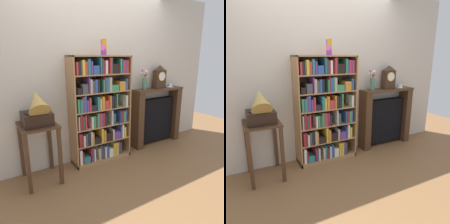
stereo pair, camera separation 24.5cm
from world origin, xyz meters
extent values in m
cube|color=brown|center=(0.00, 0.00, -0.01)|extent=(7.61, 6.40, 0.02)
cube|color=beige|center=(0.12, 0.33, 1.30)|extent=(4.61, 0.08, 2.60)
cube|color=#A87A4C|center=(-0.45, 0.13, 0.80)|extent=(0.02, 0.31, 1.61)
cube|color=#A87A4C|center=(0.45, 0.13, 0.80)|extent=(0.02, 0.31, 1.61)
cube|color=brown|center=(0.00, 0.28, 0.80)|extent=(0.92, 0.01, 1.61)
cube|color=#A87A4C|center=(0.00, 0.13, 1.60)|extent=(0.92, 0.31, 0.02)
cube|color=#A87A4C|center=(0.00, 0.13, 0.03)|extent=(0.92, 0.31, 0.06)
cube|color=white|center=(-0.40, 0.12, 0.17)|extent=(0.04, 0.26, 0.22)
cube|color=maroon|center=(-0.36, 0.09, 0.15)|extent=(0.02, 0.20, 0.19)
cube|color=teal|center=(-0.30, 0.09, 0.11)|extent=(0.10, 0.19, 0.10)
cube|color=maroon|center=(-0.23, 0.10, 0.17)|extent=(0.02, 0.22, 0.21)
cube|color=#2D519E|center=(-0.20, 0.11, 0.15)|extent=(0.02, 0.24, 0.18)
cube|color=white|center=(-0.18, 0.09, 0.16)|extent=(0.02, 0.20, 0.19)
cube|color=#B2A893|center=(-0.09, 0.12, 0.15)|extent=(0.03, 0.26, 0.18)
cube|color=teal|center=(-0.06, 0.10, 0.17)|extent=(0.02, 0.23, 0.21)
cube|color=maroon|center=(-0.04, 0.10, 0.15)|extent=(0.02, 0.22, 0.17)
cube|color=#424247|center=(-0.01, 0.11, 0.15)|extent=(0.02, 0.24, 0.17)
cube|color=white|center=(0.01, 0.12, 0.15)|extent=(0.03, 0.26, 0.18)
cube|color=#2D519E|center=(0.04, 0.10, 0.17)|extent=(0.02, 0.22, 0.22)
cube|color=#2D519E|center=(0.06, 0.10, 0.15)|extent=(0.02, 0.22, 0.18)
cube|color=white|center=(0.11, 0.08, 0.13)|extent=(0.07, 0.18, 0.13)
cube|color=gold|center=(0.18, 0.09, 0.17)|extent=(0.04, 0.21, 0.21)
cube|color=gold|center=(0.22, 0.11, 0.16)|extent=(0.04, 0.24, 0.20)
cube|color=#663884|center=(0.26, 0.11, 0.17)|extent=(0.02, 0.23, 0.21)
cube|color=#424247|center=(0.29, 0.12, 0.16)|extent=(0.03, 0.26, 0.20)
cube|color=#A87A4C|center=(0.00, 0.13, 0.32)|extent=(0.88, 0.29, 0.02)
cube|color=maroon|center=(-0.40, 0.11, 0.43)|extent=(0.04, 0.24, 0.20)
cube|color=maroon|center=(-0.36, 0.10, 0.42)|extent=(0.02, 0.22, 0.18)
cube|color=white|center=(-0.34, 0.11, 0.42)|extent=(0.03, 0.25, 0.17)
cube|color=#424247|center=(-0.30, 0.10, 0.43)|extent=(0.03, 0.22, 0.19)
cube|color=black|center=(-0.26, 0.10, 0.44)|extent=(0.04, 0.21, 0.21)
cube|color=#B2A893|center=(-0.22, 0.11, 0.43)|extent=(0.03, 0.25, 0.20)
cube|color=orange|center=(-0.19, 0.10, 0.42)|extent=(0.02, 0.22, 0.18)
cube|color=black|center=(-0.13, 0.09, 0.38)|extent=(0.10, 0.19, 0.10)
cube|color=gold|center=(-0.04, 0.11, 0.44)|extent=(0.03, 0.25, 0.22)
cube|color=orange|center=(0.00, 0.11, 0.42)|extent=(0.04, 0.24, 0.18)
cube|color=black|center=(0.07, 0.09, 0.40)|extent=(0.11, 0.20, 0.13)
cube|color=#B2A893|center=(0.15, 0.09, 0.42)|extent=(0.03, 0.20, 0.17)
cube|color=#663884|center=(0.23, 0.09, 0.39)|extent=(0.11, 0.20, 0.12)
cube|color=#2D519E|center=(0.30, 0.11, 0.43)|extent=(0.02, 0.23, 0.20)
cube|color=white|center=(0.33, 0.12, 0.44)|extent=(0.03, 0.26, 0.22)
cube|color=gold|center=(0.37, 0.11, 0.42)|extent=(0.04, 0.23, 0.17)
cube|color=#A87A4C|center=(0.00, 0.13, 0.58)|extent=(0.88, 0.29, 0.02)
cube|color=#B2A893|center=(-0.41, 0.10, 0.69)|extent=(0.02, 0.22, 0.20)
cube|color=maroon|center=(-0.37, 0.09, 0.70)|extent=(0.03, 0.20, 0.23)
cube|color=#424247|center=(-0.34, 0.10, 0.69)|extent=(0.03, 0.22, 0.20)
cube|color=#C63338|center=(-0.30, 0.12, 0.69)|extent=(0.02, 0.26, 0.21)
cube|color=white|center=(-0.20, 0.12, 0.67)|extent=(0.02, 0.27, 0.17)
cube|color=#388E56|center=(-0.17, 0.11, 0.68)|extent=(0.03, 0.25, 0.18)
cube|color=#424247|center=(-0.14, 0.10, 0.67)|extent=(0.02, 0.21, 0.17)
cube|color=#388E56|center=(-0.11, 0.12, 0.69)|extent=(0.03, 0.26, 0.20)
cube|color=#C63338|center=(-0.07, 0.09, 0.69)|extent=(0.03, 0.21, 0.20)
cube|color=#663884|center=(-0.04, 0.10, 0.69)|extent=(0.02, 0.22, 0.20)
cube|color=maroon|center=(-0.01, 0.10, 0.69)|extent=(0.02, 0.23, 0.20)
cube|color=black|center=(0.02, 0.12, 0.67)|extent=(0.03, 0.25, 0.17)
cube|color=white|center=(0.13, 0.12, 0.70)|extent=(0.02, 0.26, 0.22)
cube|color=teal|center=(0.15, 0.09, 0.67)|extent=(0.02, 0.21, 0.17)
cube|color=#424247|center=(0.18, 0.11, 0.67)|extent=(0.02, 0.24, 0.17)
cube|color=#2D519E|center=(0.28, 0.10, 0.68)|extent=(0.02, 0.21, 0.19)
cube|color=maroon|center=(0.32, 0.10, 0.68)|extent=(0.04, 0.21, 0.19)
cube|color=#388E56|center=(0.36, 0.12, 0.68)|extent=(0.04, 0.25, 0.18)
cube|color=#2D519E|center=(0.39, 0.10, 0.68)|extent=(0.02, 0.21, 0.19)
cube|color=#A87A4C|center=(0.00, 0.13, 0.83)|extent=(0.88, 0.29, 0.02)
cube|color=#388E56|center=(-0.40, 0.10, 0.93)|extent=(0.03, 0.22, 0.19)
cube|color=teal|center=(-0.36, 0.09, 0.93)|extent=(0.03, 0.21, 0.19)
cube|color=#C63338|center=(-0.34, 0.11, 0.95)|extent=(0.02, 0.23, 0.21)
cube|color=#2D519E|center=(-0.30, 0.10, 0.95)|extent=(0.04, 0.22, 0.22)
cube|color=#663884|center=(-0.27, 0.11, 0.93)|extent=(0.03, 0.25, 0.17)
cube|color=#C63338|center=(-0.23, 0.11, 0.94)|extent=(0.03, 0.25, 0.19)
cube|color=black|center=(-0.17, 0.08, 0.88)|extent=(0.08, 0.18, 0.08)
cube|color=teal|center=(-0.10, 0.09, 0.94)|extent=(0.04, 0.21, 0.20)
cube|color=gold|center=(-0.06, 0.11, 0.93)|extent=(0.03, 0.24, 0.17)
cube|color=orange|center=(-0.02, 0.12, 0.94)|extent=(0.04, 0.26, 0.19)
cube|color=#C63338|center=(0.04, 0.09, 0.91)|extent=(0.07, 0.20, 0.13)
cube|color=orange|center=(0.10, 0.11, 0.94)|extent=(0.02, 0.25, 0.19)
cube|color=black|center=(0.13, 0.11, 0.94)|extent=(0.04, 0.24, 0.19)
cube|color=black|center=(0.18, 0.11, 0.93)|extent=(0.04, 0.23, 0.18)
cube|color=#388E56|center=(0.21, 0.12, 0.95)|extent=(0.02, 0.26, 0.21)
cube|color=white|center=(0.39, 0.09, 0.93)|extent=(0.03, 0.21, 0.17)
cube|color=#A87A4C|center=(0.00, 0.13, 1.09)|extent=(0.88, 0.29, 0.02)
cube|color=black|center=(-0.38, 0.08, 1.14)|extent=(0.07, 0.19, 0.09)
cube|color=#424247|center=(-0.30, 0.10, 1.16)|extent=(0.08, 0.22, 0.13)
cube|color=#663884|center=(-0.23, 0.10, 1.21)|extent=(0.02, 0.23, 0.22)
cube|color=#B2A893|center=(-0.21, 0.11, 1.19)|extent=(0.03, 0.25, 0.19)
cube|color=#424247|center=(-0.17, 0.10, 1.18)|extent=(0.04, 0.23, 0.17)
cube|color=#2D519E|center=(-0.13, 0.09, 1.19)|extent=(0.03, 0.20, 0.19)
cube|color=black|center=(-0.09, 0.09, 1.19)|extent=(0.03, 0.21, 0.19)
cube|color=#388E56|center=(-0.01, 0.12, 1.19)|extent=(0.02, 0.25, 0.18)
cube|color=maroon|center=(0.01, 0.12, 1.20)|extent=(0.02, 0.27, 0.22)
cube|color=#2D519E|center=(0.04, 0.11, 1.20)|extent=(0.04, 0.24, 0.20)
cube|color=#388E56|center=(0.07, 0.12, 1.20)|extent=(0.02, 0.27, 0.21)
cube|color=#B2A893|center=(0.10, 0.10, 1.20)|extent=(0.04, 0.23, 0.20)
cube|color=#388E56|center=(0.18, 0.10, 1.14)|extent=(0.12, 0.23, 0.09)
cube|color=orange|center=(0.31, 0.09, 1.16)|extent=(0.10, 0.21, 0.14)
cube|color=#2D519E|center=(0.38, 0.11, 1.18)|extent=(0.03, 0.25, 0.17)
cube|color=#A87A4C|center=(0.00, 0.13, 1.34)|extent=(0.88, 0.29, 0.02)
cube|color=#C63338|center=(-0.40, 0.10, 1.44)|extent=(0.02, 0.22, 0.17)
cube|color=black|center=(-0.37, 0.11, 1.44)|extent=(0.03, 0.23, 0.17)
cube|color=#424247|center=(-0.34, 0.11, 1.44)|extent=(0.02, 0.23, 0.18)
cube|color=gold|center=(-0.31, 0.12, 1.45)|extent=(0.04, 0.26, 0.20)
cube|color=#C63338|center=(-0.27, 0.10, 1.44)|extent=(0.03, 0.23, 0.18)
cube|color=teal|center=(-0.23, 0.10, 1.45)|extent=(0.04, 0.23, 0.20)
cube|color=#663884|center=(-0.19, 0.11, 1.44)|extent=(0.03, 0.25, 0.18)
cube|color=#2D519E|center=(-0.13, 0.11, 1.41)|extent=(0.09, 0.24, 0.12)
cube|color=teal|center=(-0.05, 0.12, 1.46)|extent=(0.02, 0.26, 0.23)
cube|color=#424247|center=(-0.03, 0.10, 1.46)|extent=(0.02, 0.22, 0.21)
cube|color=maroon|center=(0.00, 0.11, 1.44)|extent=(0.02, 0.24, 0.18)
cube|color=white|center=(0.04, 0.12, 1.44)|extent=(0.03, 0.27, 0.19)
cube|color=#C63338|center=(0.10, 0.11, 1.46)|extent=(0.02, 0.24, 0.22)
cube|color=#424247|center=(0.13, 0.10, 1.46)|extent=(0.02, 0.21, 0.22)
cube|color=black|center=(0.20, 0.08, 1.42)|extent=(0.11, 0.18, 0.14)
cube|color=#388E56|center=(0.28, 0.11, 1.45)|extent=(0.02, 0.24, 0.21)
cube|color=#2D519E|center=(0.31, 0.09, 1.45)|extent=(0.02, 0.20, 0.20)
cube|color=#C63338|center=(0.33, 0.12, 1.44)|extent=(0.03, 0.26, 0.19)
cube|color=#663884|center=(0.36, 0.10, 1.45)|extent=(0.02, 0.21, 0.19)
cube|color=#C63338|center=(0.39, 0.11, 1.44)|extent=(0.03, 0.24, 0.19)
cylinder|color=purple|center=(0.04, 0.09, 1.65)|extent=(0.08, 0.08, 0.09)
cylinder|color=red|center=(0.04, 0.10, 1.67)|extent=(0.08, 0.08, 0.09)
cylinder|color=red|center=(0.04, 0.09, 1.68)|extent=(0.08, 0.08, 0.09)
cylinder|color=white|center=(0.04, 0.10, 1.70)|extent=(0.08, 0.08, 0.09)
cylinder|color=pink|center=(0.04, 0.09, 1.72)|extent=(0.08, 0.08, 0.09)
cylinder|color=orange|center=(0.05, 0.09, 1.73)|extent=(0.08, 0.08, 0.09)
cylinder|color=orange|center=(0.04, 0.10, 1.75)|extent=(0.08, 0.08, 0.09)
cylinder|color=blue|center=(0.04, 0.09, 1.76)|extent=(0.08, 0.08, 0.09)
cylinder|color=orange|center=(0.04, 0.09, 1.78)|extent=(0.08, 0.08, 0.09)
cube|color=#472D1C|center=(-0.95, 0.03, 0.77)|extent=(0.45, 0.52, 0.02)
cube|color=#472D1C|center=(-1.14, -0.20, 0.38)|extent=(0.04, 0.04, 0.75)
cube|color=#472D1C|center=(-0.76, -0.20, 0.38)|extent=(0.04, 0.04, 0.75)
cube|color=#472D1C|center=(-1.14, 0.26, 0.38)|extent=(0.04, 0.04, 0.75)
cube|color=#472D1C|center=(-0.76, 0.26, 0.38)|extent=(0.04, 0.04, 0.75)
cube|color=black|center=(-0.95, 0.03, 0.85)|extent=(0.34, 0.36, 0.15)
cylinder|color=black|center=(-0.95, 0.03, 0.94)|extent=(0.29, 0.29, 0.01)
cylinder|color=#B79347|center=(-0.95, -0.02, 0.96)|extent=(0.03, 0.03, 0.06)
cone|color=#B79347|center=(-0.95, -0.08, 1.09)|extent=(0.25, 0.38, 0.38)
cube|color=#472D1C|center=(1.20, 0.16, 1.02)|extent=(1.02, 0.25, 0.04)
cube|color=#472D1C|center=(0.75, 0.16, 0.50)|extent=(0.12, 0.22, 1.00)
cube|color=#472D1C|center=(1.65, 0.16, 0.50)|extent=(0.12, 0.22, 1.00)
cube|color=black|center=(1.20, 0.20, 0.45)|extent=(0.74, 0.12, 0.80)
cube|color=#382316|center=(1.21, 0.16, 1.20)|extent=(0.22, 0.12, 0.32)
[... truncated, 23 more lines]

